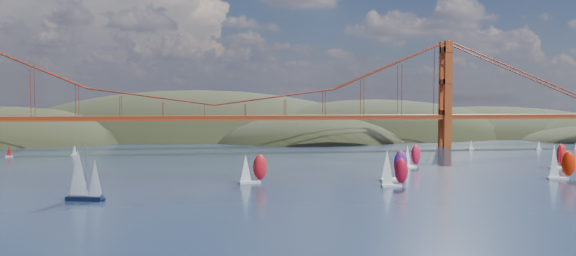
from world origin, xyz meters
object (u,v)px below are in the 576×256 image
(sloop_navy, at_px, (83,175))
(racer_1, at_px, (394,172))
(racer_0, at_px, (253,168))
(racer_4, at_px, (558,155))
(racer_3, at_px, (411,156))
(racer_rwb, at_px, (394,165))
(racer_2, at_px, (561,164))

(sloop_navy, distance_m, racer_1, 83.59)
(sloop_navy, xyz_separation_m, racer_0, (43.63, 21.29, -1.72))
(racer_4, bearing_deg, racer_3, 145.17)
(sloop_navy, distance_m, racer_3, 116.08)
(racer_rwb, bearing_deg, racer_4, 6.09)
(sloop_navy, bearing_deg, racer_1, 22.32)
(racer_1, relative_size, racer_3, 0.98)
(racer_0, xyz_separation_m, racer_2, (95.57, -5.67, 0.18))
(racer_0, height_order, racer_1, racer_0)
(racer_3, bearing_deg, racer_4, -35.86)
(racer_0, bearing_deg, racer_1, -28.19)
(racer_0, relative_size, racer_3, 1.04)
(racer_4, bearing_deg, racer_1, 179.75)
(racer_4, bearing_deg, racer_rwb, 172.51)
(racer_3, bearing_deg, racer_rwb, -145.03)
(racer_3, relative_size, racer_rwb, 0.89)
(sloop_navy, xyz_separation_m, racer_2, (139.20, 15.63, -1.54))
(racer_4, bearing_deg, racer_0, 166.04)
(racer_0, relative_size, racer_2, 0.96)
(sloop_navy, xyz_separation_m, racer_4, (155.59, 41.56, -1.62))
(racer_2, distance_m, racer_rwb, 52.63)
(racer_2, height_order, racer_3, racer_2)
(racer_0, bearing_deg, racer_3, 15.01)
(racer_3, bearing_deg, sloop_navy, -179.08)
(sloop_navy, bearing_deg, racer_3, 42.10)
(racer_3, distance_m, racer_rwb, 34.91)
(sloop_navy, relative_size, racer_0, 1.47)
(racer_rwb, bearing_deg, racer_0, 168.83)
(racer_1, relative_size, racer_rwb, 0.87)
(racer_3, xyz_separation_m, racer_4, (51.43, -9.63, 0.26))
(sloop_navy, relative_size, racer_rwb, 1.36)
(sloop_navy, bearing_deg, racer_4, 30.89)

